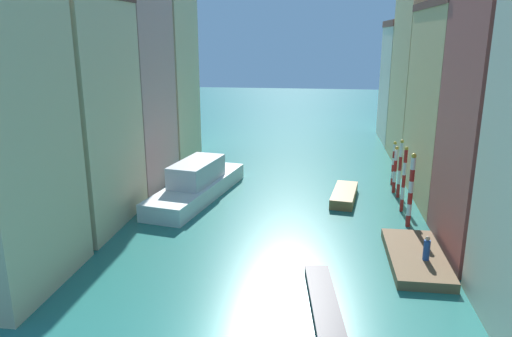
{
  "coord_description": "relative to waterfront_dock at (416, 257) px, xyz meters",
  "views": [
    {
      "loc": [
        2.68,
        -17.2,
        12.49
      ],
      "look_at": [
        -2.55,
        22.06,
        1.5
      ],
      "focal_mm": 33.69,
      "sensor_mm": 36.0,
      "label": 1
    }
  ],
  "objects": [
    {
      "name": "ground_plane",
      "position": [
        -8.42,
        15.69,
        -0.28
      ],
      "size": [
        154.0,
        154.0,
        0.0
      ],
      "primitive_type": "plane",
      "color": "#28756B"
    },
    {
      "name": "building_left_1",
      "position": [
        -22.23,
        3.36,
        7.37
      ],
      "size": [
        7.25,
        8.85,
        15.27
      ],
      "color": "beige",
      "rests_on": "ground"
    },
    {
      "name": "building_left_2",
      "position": [
        -22.23,
        12.08,
        10.85
      ],
      "size": [
        7.25,
        8.55,
        22.22
      ],
      "color": "tan",
      "rests_on": "ground"
    },
    {
      "name": "building_left_3",
      "position": [
        -22.23,
        20.91,
        9.75
      ],
      "size": [
        7.25,
        8.35,
        20.05
      ],
      "color": "beige",
      "rests_on": "ground"
    },
    {
      "name": "building_right_2",
      "position": [
        5.39,
        12.06,
        7.22
      ],
      "size": [
        7.25,
        12.02,
        14.97
      ],
      "color": "#DBB77A",
      "rests_on": "ground"
    },
    {
      "name": "building_right_3",
      "position": [
        5.39,
        23.55,
        9.67
      ],
      "size": [
        7.25,
        10.8,
        19.88
      ],
      "color": "#DBB77A",
      "rests_on": "ground"
    },
    {
      "name": "building_right_4",
      "position": [
        5.39,
        33.95,
        6.83
      ],
      "size": [
        7.25,
        9.55,
        14.2
      ],
      "color": "beige",
      "rests_on": "ground"
    },
    {
      "name": "waterfront_dock",
      "position": [
        0.0,
        0.0,
        0.0
      ],
      "size": [
        3.06,
        6.89,
        0.56
      ],
      "color": "brown",
      "rests_on": "ground"
    },
    {
      "name": "person_on_dock",
      "position": [
        0.35,
        -0.81,
        0.92
      ],
      "size": [
        0.36,
        0.36,
        1.4
      ],
      "color": "#234C93",
      "rests_on": "waterfront_dock"
    },
    {
      "name": "mooring_pole_0",
      "position": [
        0.46,
        5.45,
        2.32
      ],
      "size": [
        0.34,
        0.34,
        5.1
      ],
      "color": "red",
      "rests_on": "ground"
    },
    {
      "name": "mooring_pole_1",
      "position": [
        0.48,
        8.36,
        2.21
      ],
      "size": [
        0.28,
        0.28,
        4.88
      ],
      "color": "red",
      "rests_on": "ground"
    },
    {
      "name": "mooring_pole_2",
      "position": [
        0.7,
        11.59,
        2.12
      ],
      "size": [
        0.28,
        0.28,
        4.7
      ],
      "color": "red",
      "rests_on": "ground"
    },
    {
      "name": "mooring_pole_3",
      "position": [
        0.52,
        12.77,
        1.72
      ],
      "size": [
        0.3,
        0.3,
        3.91
      ],
      "color": "red",
      "rests_on": "ground"
    },
    {
      "name": "mooring_pole_4",
      "position": [
        0.71,
        14.96,
        1.68
      ],
      "size": [
        0.28,
        0.28,
        3.84
      ],
      "color": "red",
      "rests_on": "ground"
    },
    {
      "name": "vaporetto_white",
      "position": [
        -15.2,
        9.51,
        0.84
      ],
      "size": [
        5.58,
        12.97,
        2.99
      ],
      "color": "white",
      "rests_on": "ground"
    },
    {
      "name": "gondola_black",
      "position": [
        -5.12,
        -6.22,
        -0.08
      ],
      "size": [
        2.25,
        8.64,
        0.4
      ],
      "color": "black",
      "rests_on": "ground"
    },
    {
      "name": "motorboat_0",
      "position": [
        -3.58,
        10.43,
        0.1
      ],
      "size": [
        2.44,
        5.54,
        0.76
      ],
      "color": "olive",
      "rests_on": "ground"
    }
  ]
}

